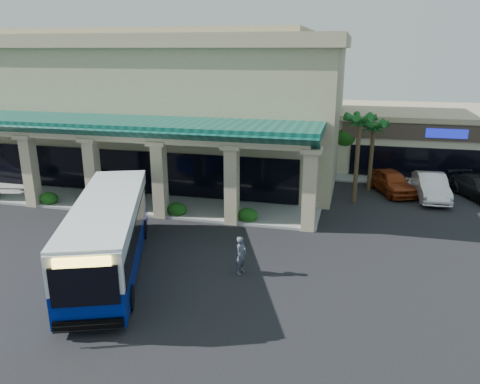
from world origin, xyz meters
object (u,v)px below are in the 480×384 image
(transit_bus, at_px, (109,235))
(car_white, at_px, (431,187))
(car_red, at_px, (480,188))
(pedestrian, at_px, (241,255))
(car_silver, at_px, (392,182))

(transit_bus, relative_size, car_white, 2.26)
(transit_bus, bearing_deg, car_red, 18.43)
(pedestrian, distance_m, car_red, 20.01)
(pedestrian, relative_size, car_white, 0.34)
(transit_bus, bearing_deg, car_silver, 28.52)
(car_white, distance_m, car_red, 3.44)
(transit_bus, bearing_deg, pedestrian, -12.25)
(transit_bus, xyz_separation_m, car_red, (19.39, 15.86, -0.90))
(transit_bus, distance_m, car_white, 21.98)
(transit_bus, relative_size, car_red, 2.28)
(transit_bus, height_order, car_silver, transit_bus)
(pedestrian, height_order, car_white, pedestrian)
(pedestrian, relative_size, car_silver, 0.37)
(car_silver, relative_size, car_red, 0.94)
(car_white, height_order, car_red, car_white)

